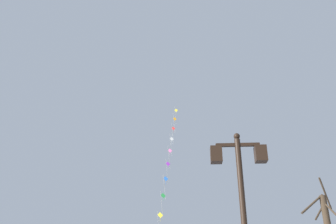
% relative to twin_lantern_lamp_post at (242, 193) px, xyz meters
% --- Properties ---
extents(twin_lantern_lamp_post, '(1.37, 0.28, 4.93)m').
position_rel_twin_lantern_lamp_post_xyz_m(twin_lantern_lamp_post, '(0.00, 0.00, 0.00)').
color(twin_lantern_lamp_post, black).
rests_on(twin_lantern_lamp_post, ground_plane).
extents(kite_train, '(1.28, 13.89, 17.35)m').
position_rel_twin_lantern_lamp_post_xyz_m(kite_train, '(-2.80, 17.35, 5.52)').
color(kite_train, brown).
rests_on(kite_train, ground_plane).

